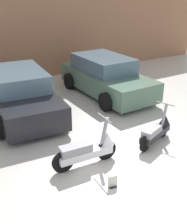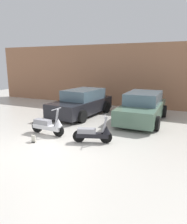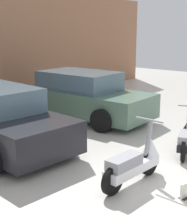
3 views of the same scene
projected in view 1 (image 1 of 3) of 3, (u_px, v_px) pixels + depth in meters
ground_plane at (150, 176)px, 5.95m from camera, size 28.00×28.00×0.00m
wall_back at (22, 33)px, 11.26m from camera, size 19.60×0.12×3.90m
scooter_front_left at (88, 149)px, 6.20m from camera, size 1.55×0.56×1.08m
scooter_front_right at (157, 130)px, 7.10m from camera, size 1.34×0.69×0.97m
car_rear_left at (21, 94)px, 8.62m from camera, size 2.23×4.16×1.37m
car_rear_center at (106, 77)px, 10.24m from camera, size 2.00×4.07×1.38m
placard_near_left_scooter at (113, 182)px, 5.60m from camera, size 0.20×0.15×0.26m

